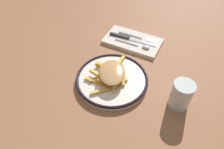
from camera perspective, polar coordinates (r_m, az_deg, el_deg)
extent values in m
plane|color=#956145|center=(0.71, 0.00, -1.94)|extent=(2.60, 2.60, 0.00)
cylinder|color=white|center=(0.71, 0.00, -1.53)|extent=(0.25, 0.25, 0.02)
torus|color=black|center=(0.70, 0.00, -1.12)|extent=(0.25, 0.25, 0.01)
cube|color=orange|center=(0.71, 0.63, 0.36)|extent=(0.07, 0.04, 0.01)
cube|color=gold|center=(0.67, -1.15, -2.90)|extent=(0.03, 0.08, 0.01)
cube|color=#E0BA63|center=(0.67, -0.92, -3.04)|extent=(0.03, 0.06, 0.01)
cube|color=#E5C550|center=(0.68, 0.67, -2.61)|extent=(0.07, 0.04, 0.01)
cube|color=gold|center=(0.72, -2.28, 2.58)|extent=(0.02, 0.07, 0.01)
cube|color=#F1C84F|center=(0.72, -2.87, 1.15)|extent=(0.05, 0.06, 0.01)
cube|color=gold|center=(0.69, 2.81, -1.12)|extent=(0.06, 0.04, 0.01)
cube|color=#E9AF4A|center=(0.70, -2.48, -0.23)|extent=(0.07, 0.04, 0.01)
cube|color=#E3B461|center=(0.68, 1.58, -2.21)|extent=(0.06, 0.06, 0.01)
cube|color=#E6B251|center=(0.70, -0.18, -0.33)|extent=(0.05, 0.07, 0.01)
cube|color=gold|center=(0.69, -3.13, 0.60)|extent=(0.08, 0.04, 0.01)
cube|color=#EFC565|center=(0.69, -3.75, -0.24)|extent=(0.03, 0.08, 0.01)
cube|color=gold|center=(0.72, 1.65, 3.20)|extent=(0.08, 0.02, 0.01)
cube|color=gold|center=(0.70, -3.70, -1.05)|extent=(0.06, 0.06, 0.01)
cube|color=#EAC355|center=(0.70, -0.31, -0.69)|extent=(0.06, 0.03, 0.01)
cube|color=#F6C657|center=(0.72, 1.79, 0.78)|extent=(0.05, 0.08, 0.01)
cube|color=gold|center=(0.67, 1.18, -1.77)|extent=(0.07, 0.03, 0.01)
cube|color=gold|center=(0.69, -0.11, -1.24)|extent=(0.04, 0.07, 0.01)
cube|color=#E7B748|center=(0.69, -5.01, -1.81)|extent=(0.02, 0.07, 0.01)
cube|color=#E5B04E|center=(0.66, -2.53, -4.49)|extent=(0.07, 0.07, 0.01)
cube|color=gold|center=(0.69, -0.87, -1.69)|extent=(0.09, 0.02, 0.01)
ellipsoid|color=tan|center=(0.68, -0.26, 0.49)|extent=(0.15, 0.13, 0.02)
cube|color=silver|center=(0.87, 5.90, 9.45)|extent=(0.14, 0.24, 0.01)
cube|color=silver|center=(0.90, 5.26, 11.30)|extent=(0.01, 0.11, 0.00)
cube|color=silver|center=(0.87, 11.36, 9.47)|extent=(0.02, 0.04, 0.00)
cube|color=black|center=(0.88, 2.21, 10.98)|extent=(0.02, 0.09, 0.01)
cube|color=silver|center=(0.86, 8.80, 9.13)|extent=(0.02, 0.12, 0.00)
cube|color=silver|center=(0.85, 4.26, 9.21)|extent=(0.01, 0.10, 0.00)
ellipsoid|color=silver|center=(0.83, 9.66, 7.72)|extent=(0.02, 0.03, 0.01)
cylinder|color=silver|center=(0.65, 19.08, -5.55)|extent=(0.06, 0.06, 0.10)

